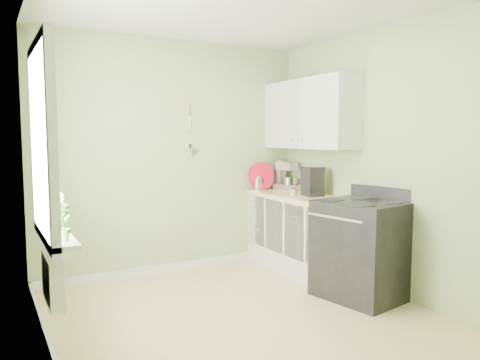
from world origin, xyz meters
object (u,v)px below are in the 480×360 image
stand_mixer (286,177)px  coffee_maker (312,182)px  stove (361,249)px  kettle (258,183)px

stand_mixer → coffee_maker: (-0.06, -0.63, -0.01)m
stove → coffee_maker: size_ratio=3.27×
stove → stand_mixer: 1.64m
stove → stand_mixer: bearing=84.7°
kettle → stove: bearing=-83.7°
coffee_maker → stove: bearing=-95.2°
stove → stand_mixer: stand_mixer is taller
stove → kettle: bearing=96.3°
kettle → coffee_maker: bearing=-71.1°
stand_mixer → coffee_maker: 0.63m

